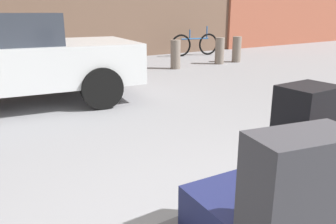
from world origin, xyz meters
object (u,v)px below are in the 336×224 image
Objects in this scene: bicycle_leaning at (195,44)px; bollard_corner at (237,49)px; suitcase_charcoal_center at (296,217)px; bollard_kerb_mid at (175,54)px; bollard_kerb_far at (220,51)px; suitcase_navy_rear_left at (247,209)px; bollard_kerb_near at (125,59)px; suitcase_black_front_left at (303,140)px.

bollard_corner is (0.09, -1.86, -0.00)m from bicycle_leaning.
suitcase_charcoal_center is 0.93× the size of bollard_kerb_mid.
bollard_kerb_mid is 1.52m from bollard_kerb_far.
suitcase_navy_rear_left is at bearing -126.52° from bicycle_leaning.
bollard_kerb_near is at bearing -152.37° from bicycle_leaning.
bicycle_leaning is 4.01m from bollard_kerb_near.
bollard_kerb_near reaches higher than suitcase_navy_rear_left.
suitcase_navy_rear_left is at bearing -134.39° from bollard_corner.
suitcase_charcoal_center reaches higher than bollard_kerb_near.
bollard_kerb_near and bollard_corner have the same top height.
bollard_kerb_far is at bearing -107.19° from bicycle_leaning.
suitcase_black_front_left is (0.58, 0.10, 0.22)m from suitcase_navy_rear_left.
bollard_kerb_mid is at bearing 180.00° from bollard_corner.
suitcase_charcoal_center is 0.39× the size of bicycle_leaning.
bollard_kerb_mid is at bearing 0.00° from bollard_kerb_near.
bollard_kerb_near is 1.00× the size of bollard_kerb_far.
bollard_kerb_mid is 1.00× the size of bollard_kerb_far.
bollard_corner is at bearing 0.00° from bollard_kerb_near.
suitcase_navy_rear_left is at bearing -121.97° from bollard_kerb_mid.
suitcase_black_front_left is 0.39× the size of bicycle_leaning.
suitcase_black_front_left is 7.72m from bollard_kerb_far.
suitcase_navy_rear_left is 8.61m from bollard_corner.
bollard_corner is at bearing 59.16° from suitcase_charcoal_center.
bollard_kerb_far is (4.78, 6.05, -0.31)m from suitcase_black_front_left.
suitcase_black_front_left is 6.32m from bollard_kerb_near.
bicycle_leaning is (5.93, 8.01, -0.09)m from suitcase_navy_rear_left.
suitcase_black_front_left reaches higher than bollard_kerb_far.
suitcase_charcoal_center reaches higher than bollard_kerb_far.
bollard_corner is (0.67, 0.00, 0.00)m from bollard_kerb_far.
bicycle_leaning reaches higher than bollard_kerb_far.
suitcase_navy_rear_left is 0.81× the size of bollard_corner.
suitcase_black_front_left is at bearing -131.98° from bollard_corner.
suitcase_navy_rear_left is 9.97m from bicycle_leaning.
suitcase_navy_rear_left is at bearing -111.14° from bollard_kerb_near.
bollard_kerb_far is at bearing 180.00° from bollard_corner.
suitcase_black_front_left is 9.56m from bicycle_leaning.
suitcase_charcoal_center reaches higher than suitcase_navy_rear_left.
bollard_kerb_far reaches higher than suitcase_navy_rear_left.
suitcase_black_front_left is 6.88m from bollard_kerb_mid.
suitcase_navy_rear_left is 0.81× the size of bollard_kerb_near.
suitcase_navy_rear_left is 0.81× the size of bollard_kerb_far.
suitcase_charcoal_center is at bearing -133.38° from bollard_corner.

